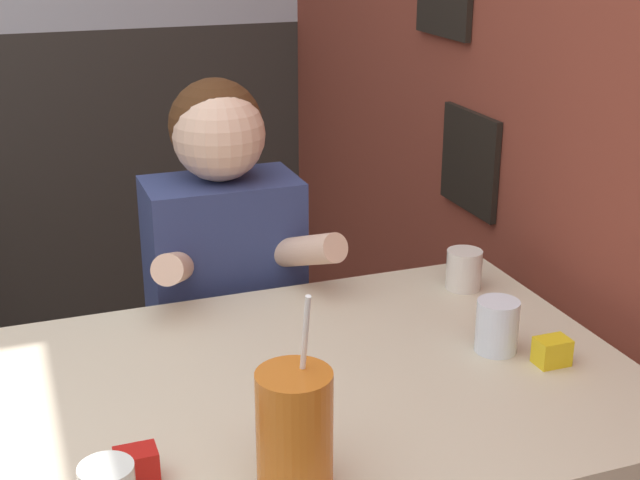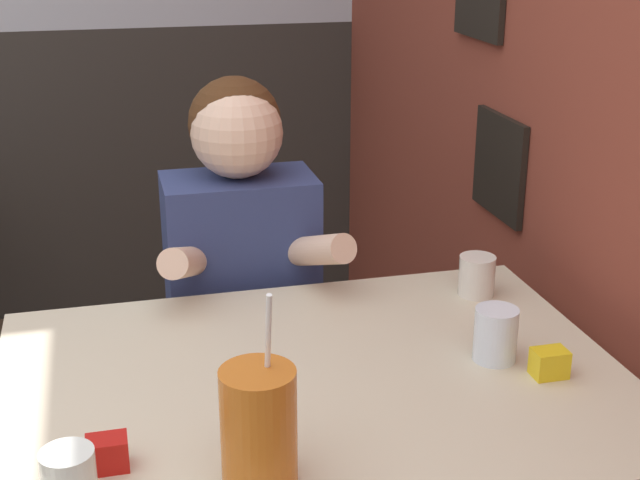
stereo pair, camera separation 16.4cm
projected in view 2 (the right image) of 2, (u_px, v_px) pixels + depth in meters
name	position (u px, v px, depth m)	size (l,w,h in m)	color
main_table	(315.00, 409.00, 1.58)	(1.09, 0.80, 0.74)	beige
person_seated	(243.00, 312.00, 2.09)	(0.42, 0.41, 1.17)	navy
cocktail_pitcher	(259.00, 427.00, 1.24)	(0.11, 0.11, 0.30)	#C6661E
glass_near_pitcher	(496.00, 334.00, 1.60)	(0.08, 0.08, 0.10)	silver
glass_far_side	(477.00, 276.00, 1.88)	(0.08, 0.08, 0.09)	silver
condiment_ketchup	(107.00, 453.00, 1.29)	(0.06, 0.04, 0.05)	#B7140F
condiment_mustard	(549.00, 363.00, 1.55)	(0.06, 0.04, 0.05)	yellow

